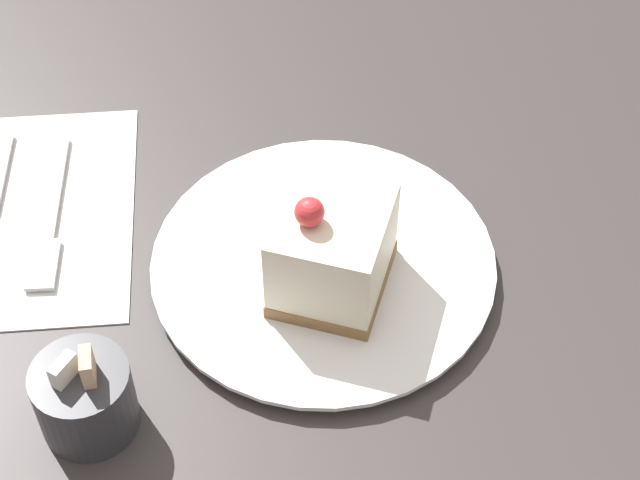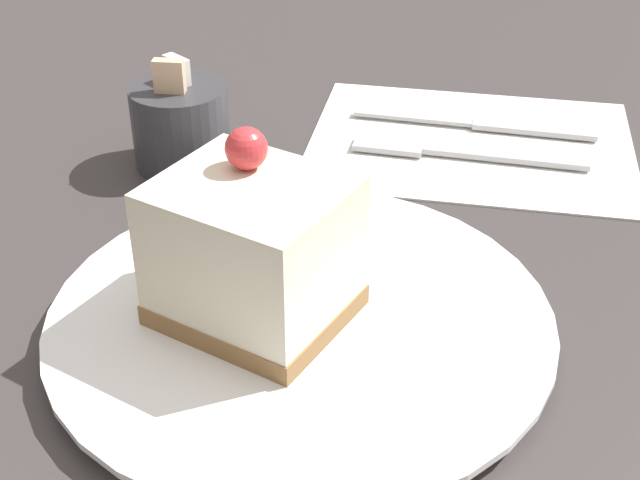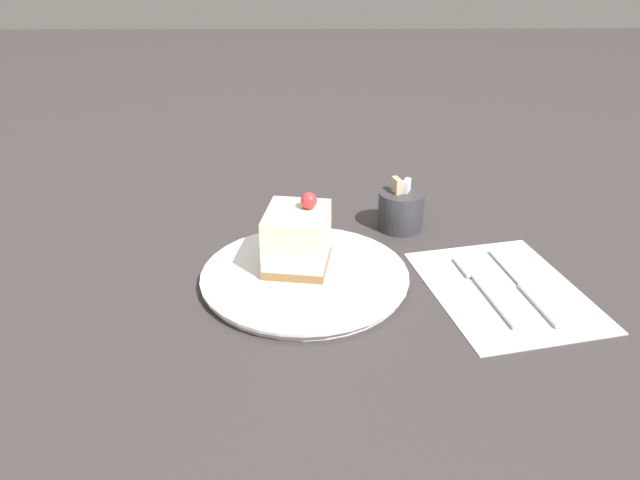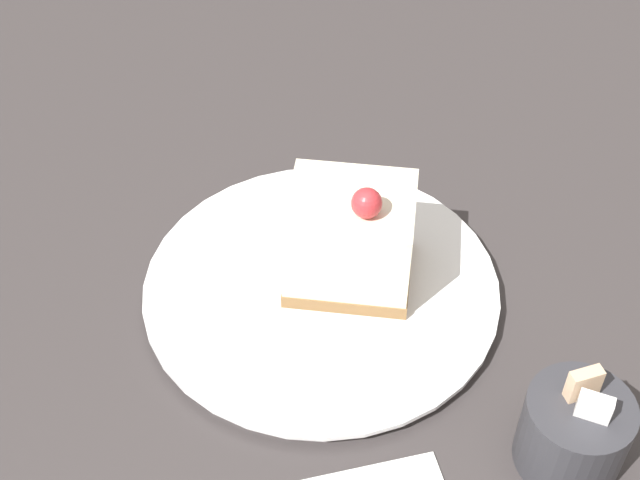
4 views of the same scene
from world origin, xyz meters
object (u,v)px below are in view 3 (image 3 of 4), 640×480
at_px(plate, 305,277).
at_px(fork, 481,283).
at_px(knife, 530,292).
at_px(sugar_bowl, 401,210).
at_px(cake_slice, 297,238).

xyz_separation_m(plate, fork, (0.22, -0.01, -0.00)).
xyz_separation_m(plate, knife, (0.27, -0.03, -0.00)).
height_order(fork, knife, same).
height_order(knife, sugar_bowl, sugar_bowl).
xyz_separation_m(fork, knife, (0.05, -0.02, -0.00)).
height_order(fork, sugar_bowl, sugar_bowl).
bearing_deg(knife, fork, 148.67).
bearing_deg(cake_slice, knife, -2.91).
bearing_deg(plate, cake_slice, 112.39).
bearing_deg(cake_slice, plate, -59.12).
height_order(cake_slice, sugar_bowl, cake_slice).
bearing_deg(knife, cake_slice, 158.49).
relative_size(knife, sugar_bowl, 2.28).
bearing_deg(fork, cake_slice, 160.94).
relative_size(fork, sugar_bowl, 2.08).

